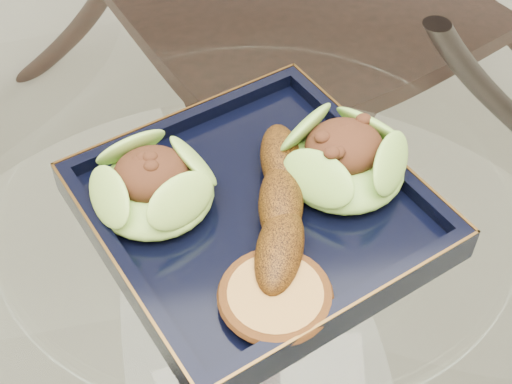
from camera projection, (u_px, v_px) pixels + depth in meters
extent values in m
cylinder|color=white|center=(256.00, 240.00, 0.64)|extent=(1.10, 1.10, 0.01)
torus|color=black|center=(256.00, 240.00, 0.64)|extent=(1.13, 1.13, 0.02)
cylinder|color=black|center=(392.00, 226.00, 1.14)|extent=(0.04, 0.04, 0.75)
cylinder|color=black|center=(35.00, 284.00, 1.06)|extent=(0.04, 0.04, 0.75)
cube|color=black|center=(284.00, 123.00, 1.22)|extent=(0.50, 0.50, 0.04)
cylinder|color=black|center=(257.00, 308.00, 1.24)|extent=(0.03, 0.03, 0.41)
cylinder|color=black|center=(401.00, 228.00, 1.36)|extent=(0.03, 0.03, 0.41)
cylinder|color=black|center=(166.00, 191.00, 1.42)|extent=(0.03, 0.03, 0.41)
cylinder|color=black|center=(300.00, 129.00, 1.54)|extent=(0.03, 0.03, 0.41)
cube|color=black|center=(256.00, 215.00, 0.64)|extent=(0.35, 0.35, 0.02)
ellipsoid|color=#598D29|center=(154.00, 188.00, 0.62)|extent=(0.11, 0.11, 0.04)
ellipsoid|color=#79AF32|center=(343.00, 162.00, 0.64)|extent=(0.14, 0.14, 0.04)
ellipsoid|color=#583109|center=(281.00, 203.00, 0.61)|extent=(0.08, 0.19, 0.03)
cylinder|color=#C88C42|center=(275.00, 297.00, 0.56)|extent=(0.10, 0.10, 0.01)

